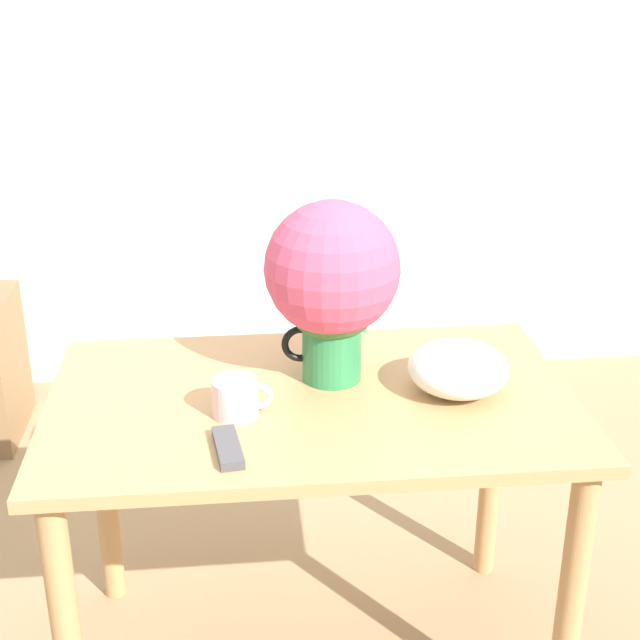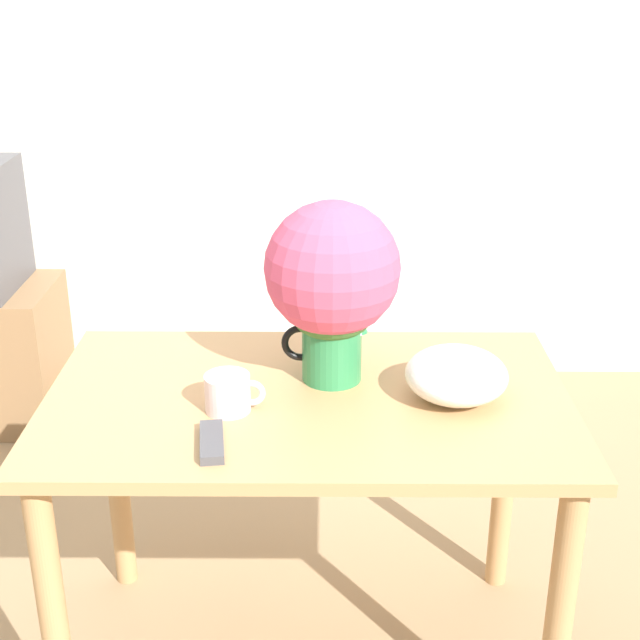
# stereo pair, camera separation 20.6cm
# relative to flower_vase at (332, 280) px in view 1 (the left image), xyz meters

# --- Properties ---
(wall_back) EXTENTS (8.00, 0.05, 2.60)m
(wall_back) POSITION_rel_flower_vase_xyz_m (-0.29, 1.65, 0.29)
(wall_back) COLOR silver
(wall_back) RESTS_ON ground_plane
(table) EXTENTS (1.20, 0.74, 0.77)m
(table) POSITION_rel_flower_vase_xyz_m (-0.06, -0.09, -0.37)
(table) COLOR tan
(table) RESTS_ON ground_plane
(flower_vase) EXTENTS (0.31, 0.31, 0.43)m
(flower_vase) POSITION_rel_flower_vase_xyz_m (0.00, 0.00, 0.00)
(flower_vase) COLOR #2D844C
(flower_vase) RESTS_ON table
(coffee_mug) EXTENTS (0.13, 0.10, 0.08)m
(coffee_mug) POSITION_rel_flower_vase_xyz_m (-0.23, -0.16, -0.20)
(coffee_mug) COLOR silver
(coffee_mug) RESTS_ON table
(white_bowl) EXTENTS (0.23, 0.23, 0.12)m
(white_bowl) POSITION_rel_flower_vase_xyz_m (0.28, -0.10, -0.19)
(white_bowl) COLOR white
(white_bowl) RESTS_ON table
(remote_control) EXTENTS (0.07, 0.16, 0.02)m
(remote_control) POSITION_rel_flower_vase_xyz_m (-0.25, -0.32, -0.24)
(remote_control) COLOR #4C4C51
(remote_control) RESTS_ON table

